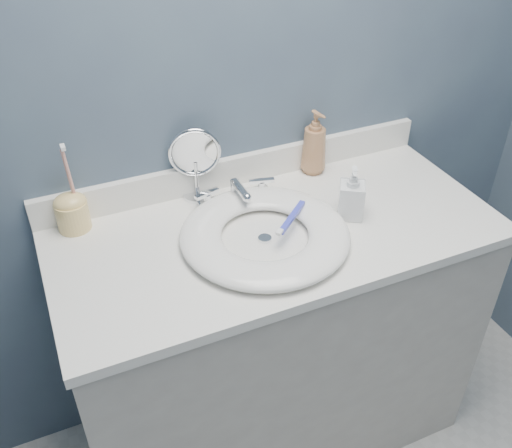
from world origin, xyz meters
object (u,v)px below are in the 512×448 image
makeup_mirror (195,160)px  soap_bottle_amber (314,142)px  toothbrush_holder (72,210)px  soap_bottle_clear (352,193)px

makeup_mirror → soap_bottle_amber: 0.38m
makeup_mirror → soap_bottle_amber: (0.38, -0.01, -0.02)m
soap_bottle_amber → toothbrush_holder: size_ratio=0.80×
soap_bottle_amber → soap_bottle_clear: (-0.02, -0.26, -0.02)m
makeup_mirror → soap_bottle_clear: makeup_mirror is taller
soap_bottle_amber → toothbrush_holder: bearing=170.7°
toothbrush_holder → soap_bottle_clear: bearing=-19.4°
makeup_mirror → toothbrush_holder: 0.36m
soap_bottle_clear → makeup_mirror: bearing=175.0°
makeup_mirror → soap_bottle_clear: 0.45m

